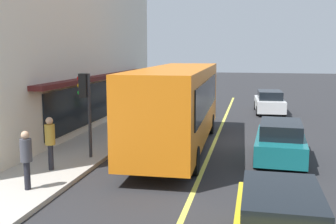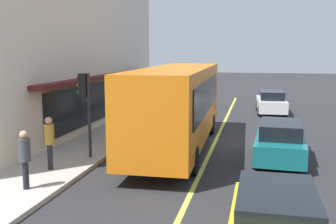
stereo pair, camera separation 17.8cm
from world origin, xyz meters
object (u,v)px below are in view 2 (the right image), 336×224
pedestrian_at_corner (25,154)px  pedestrian_near_storefront (49,138)px  car_teal (280,141)px  pedestrian_waiting (137,106)px  car_white (271,102)px  bus (178,103)px  traffic_light (85,95)px

pedestrian_at_corner → pedestrian_near_storefront: size_ratio=0.96×
car_teal → pedestrian_waiting: 9.47m
car_white → pedestrian_waiting: (-6.40, 7.49, 0.39)m
bus → pedestrian_at_corner: bus is taller
car_white → pedestrian_waiting: size_ratio=2.65×
traffic_light → pedestrian_waiting: bearing=1.3°
pedestrian_waiting → traffic_light: bearing=-178.7°
pedestrian_waiting → pedestrian_near_storefront: bearing=177.9°
pedestrian_near_storefront → bus: bearing=-39.2°
car_teal → pedestrian_waiting: bearing=52.0°
pedestrian_at_corner → car_teal: bearing=-54.0°
bus → car_white: bearing=-20.6°
traffic_light → car_white: 15.76m
pedestrian_waiting → car_white: bearing=-49.5°
pedestrian_at_corner → car_white: bearing=-23.1°
bus → pedestrian_waiting: bus is taller
pedestrian_near_storefront → pedestrian_waiting: (9.29, -0.35, -0.12)m
traffic_light → pedestrian_waiting: (7.44, 0.17, -1.40)m
car_teal → pedestrian_at_corner: (-5.45, 7.51, 0.47)m
traffic_light → pedestrian_at_corner: traffic_light is taller
pedestrian_near_storefront → car_teal: bearing=-66.1°
traffic_light → pedestrian_at_corner: bearing=176.6°
car_white → car_teal: size_ratio=1.00×
car_teal → pedestrian_near_storefront: bearing=113.9°
car_white → pedestrian_near_storefront: pedestrian_near_storefront is taller
traffic_light → car_teal: size_ratio=0.73×
pedestrian_at_corner → traffic_light: bearing=-3.4°
car_white → traffic_light: bearing=152.2°
bus → car_teal: bearing=-102.9°
car_teal → pedestrian_at_corner: bearing=126.0°
pedestrian_near_storefront → pedestrian_waiting: 9.30m
traffic_light → car_teal: traffic_light is taller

